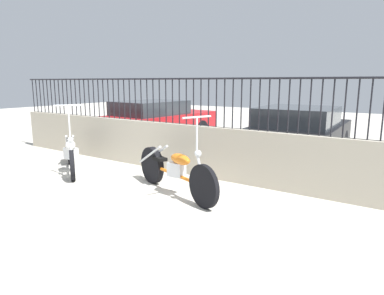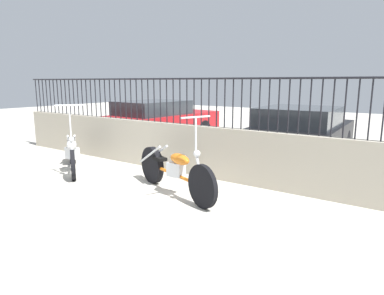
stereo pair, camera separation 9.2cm
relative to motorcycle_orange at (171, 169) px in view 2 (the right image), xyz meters
name	(u,v)px [view 2 (the right image)]	position (x,y,z in m)	size (l,w,h in m)	color
ground_plane	(52,202)	(-1.21, -1.52, -0.41)	(40.00, 40.00, 0.00)	#B7B2A5
low_wall	(161,145)	(-1.21, 1.18, 0.10)	(9.70, 0.18, 1.03)	#B2A893
fence_railing	(160,94)	(-1.21, 1.18, 1.22)	(9.70, 0.04, 0.94)	black
motorcycle_orange	(171,169)	(0.00, 0.00, 0.00)	(2.22, 0.97, 1.39)	black
motorcycle_silver	(72,152)	(-2.72, -0.03, -0.03)	(1.82, 1.34, 1.47)	black
car_red	(156,121)	(-3.45, 3.59, 0.26)	(1.99, 4.44, 1.31)	black
car_black	(300,133)	(0.99, 3.80, 0.25)	(2.04, 4.06, 1.30)	black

